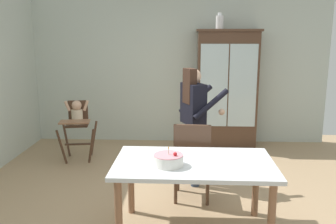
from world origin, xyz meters
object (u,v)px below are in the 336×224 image
object	(u,v)px
adult_person	(194,112)
dining_chair_far_side	(192,157)
high_chair_with_toddler	(77,119)
birthday_cake	(169,160)
ceramic_vase	(220,22)
china_cabinet	(227,89)
dining_table	(194,170)

from	to	relation	value
adult_person	dining_chair_far_side	distance (m)	0.67
high_chair_with_toddler	birthday_cake	bearing A→B (deg)	-64.36
high_chair_with_toddler	dining_chair_far_side	size ratio (longest dim) A/B	0.99
ceramic_vase	dining_chair_far_side	size ratio (longest dim) A/B	0.28
high_chair_with_toddler	adult_person	bearing A→B (deg)	-35.05
china_cabinet	dining_table	xyz separation A→B (m)	(-0.64, -2.96, -0.38)
china_cabinet	birthday_cake	distance (m)	3.21
adult_person	dining_table	distance (m)	1.25
dining_chair_far_side	ceramic_vase	bearing A→B (deg)	-98.78
adult_person	dining_chair_far_side	bearing A→B (deg)	151.35
high_chair_with_toddler	adult_person	world-z (taller)	adult_person
high_chair_with_toddler	adult_person	distance (m)	2.01
ceramic_vase	birthday_cake	distance (m)	3.45
ceramic_vase	china_cabinet	bearing A→B (deg)	-1.37
china_cabinet	birthday_cake	size ratio (longest dim) A/B	7.27
china_cabinet	birthday_cake	bearing A→B (deg)	-105.95
adult_person	birthday_cake	xyz separation A→B (m)	(-0.26, -1.33, -0.17)
china_cabinet	dining_chair_far_side	size ratio (longest dim) A/B	2.12
dining_table	adult_person	bearing A→B (deg)	88.94
high_chair_with_toddler	birthday_cake	world-z (taller)	high_chair_with_toddler
high_chair_with_toddler	adult_person	xyz separation A→B (m)	(1.78, -0.87, 0.31)
ceramic_vase	birthday_cake	bearing A→B (deg)	-103.25
dining_table	dining_chair_far_side	bearing A→B (deg)	90.09
china_cabinet	dining_chair_far_side	distance (m)	2.42
adult_person	dining_table	bearing A→B (deg)	152.82
dining_table	birthday_cake	distance (m)	0.31
birthday_cake	high_chair_with_toddler	bearing A→B (deg)	124.62
china_cabinet	adult_person	world-z (taller)	china_cabinet
adult_person	birthday_cake	size ratio (longest dim) A/B	5.47
ceramic_vase	dining_chair_far_side	bearing A→B (deg)	-101.99
high_chair_with_toddler	dining_table	xyz separation A→B (m)	(1.76, -2.08, -0.01)
high_chair_with_toddler	dining_table	bearing A→B (deg)	-58.69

